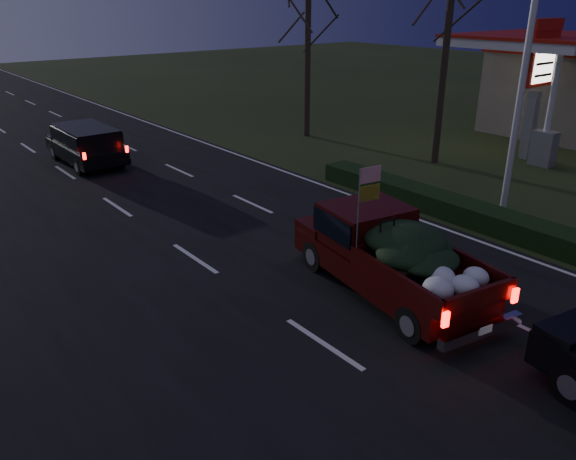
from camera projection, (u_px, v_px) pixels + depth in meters
ground at (323, 344)px, 10.99m from camera, size 120.00×120.00×0.00m
road_asphalt at (324, 344)px, 10.99m from camera, size 14.00×120.00×0.02m
hedge_row at (445, 205)px, 17.55m from camera, size 1.00×10.00×0.60m
light_pole at (531, 29)px, 15.83m from camera, size 0.50×0.90×9.16m
gas_price_pylon at (540, 66)px, 22.40m from camera, size 2.00×0.41×5.57m
gas_canopy at (544, 47)px, 24.06m from camera, size 7.10×6.10×4.88m
bare_tree_far at (308, 23)px, 25.74m from camera, size 3.60×3.60×7.00m
pickup_truck at (389, 251)px, 12.63m from camera, size 2.81×5.46×2.73m
lead_suv at (86, 141)px, 22.56m from camera, size 1.84×4.41×1.27m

